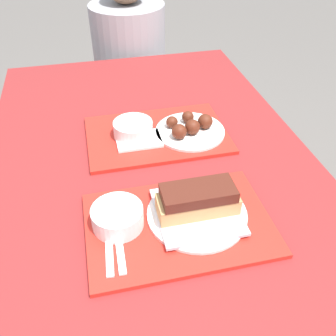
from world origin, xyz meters
TOP-DOWN VIEW (x-y plane):
  - ground_plane at (0.00, 0.00)m, footprint 12.00×12.00m
  - picnic_table at (0.00, 0.00)m, footprint 0.94×1.70m
  - picnic_bench_far at (0.00, 1.07)m, footprint 0.89×0.28m
  - tray_near at (0.01, -0.16)m, footprint 0.43×0.29m
  - tray_far at (0.04, 0.22)m, footprint 0.43×0.29m
  - bowl_coleslaw_near at (-0.12, -0.13)m, footprint 0.12×0.12m
  - brisket_sandwich_plate at (0.06, -0.15)m, footprint 0.24×0.24m
  - plastic_fork_near at (-0.15, -0.19)m, footprint 0.03×0.17m
  - plastic_knife_near at (-0.13, -0.19)m, footprint 0.02×0.17m
  - condiment_packet at (0.01, -0.09)m, footprint 0.04×0.03m
  - bowl_coleslaw_far at (-0.03, 0.22)m, footprint 0.12×0.12m
  - wings_plate_far at (0.14, 0.20)m, footprint 0.22×0.22m
  - napkin_far at (-0.02, 0.19)m, footprint 0.13×0.09m
  - person_seated_across at (0.07, 1.07)m, footprint 0.36×0.36m

SIDE VIEW (x-z plane):
  - ground_plane at x=0.00m, z-range 0.00..0.00m
  - picnic_bench_far at x=0.00m, z-range 0.16..0.60m
  - picnic_table at x=0.00m, z-range 0.29..1.03m
  - person_seated_across at x=0.07m, z-range 0.39..1.05m
  - tray_near at x=0.01m, z-range 0.75..0.76m
  - tray_far at x=0.04m, z-range 0.75..0.76m
  - plastic_fork_near at x=-0.15m, z-range 0.76..0.76m
  - plastic_knife_near at x=-0.13m, z-range 0.76..0.76m
  - condiment_packet at x=0.01m, z-range 0.76..0.77m
  - napkin_far at x=-0.02m, z-range 0.76..0.77m
  - wings_plate_far at x=0.14m, z-range 0.75..0.80m
  - bowl_coleslaw_near at x=-0.12m, z-range 0.76..0.81m
  - bowl_coleslaw_far at x=-0.03m, z-range 0.76..0.81m
  - brisket_sandwich_plate at x=0.06m, z-range 0.75..0.83m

